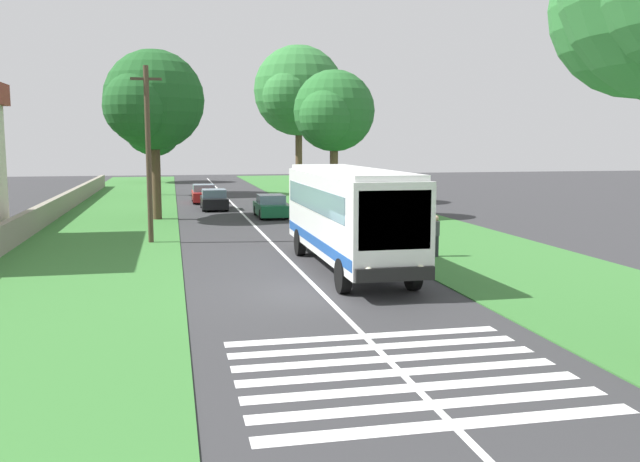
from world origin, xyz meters
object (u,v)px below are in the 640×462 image
Objects in this scene: roadside_tree_right_0 at (296,94)px; trailing_car_2 at (204,194)px; trailing_car_0 at (271,207)px; coach_bus at (348,212)px; roadside_tree_left_1 at (150,97)px; trailing_car_1 at (214,200)px; roadside_tree_left_0 at (151,103)px; utility_pole at (148,152)px; pedestrian at (435,235)px; roadside_tree_right_1 at (332,113)px; roadside_tree_left_2 at (153,131)px.

trailing_car_2 is at bearing 78.21° from roadside_tree_right_0.
trailing_car_0 is 12.07m from trailing_car_2.
coach_bus is 2.60× the size of trailing_car_2.
trailing_car_0 is at bearing -159.14° from roadside_tree_left_1.
trailing_car_0 is at bearing -150.88° from trailing_car_1.
trailing_car_1 is 0.42× the size of roadside_tree_left_0.
trailing_car_2 is (11.51, 3.63, 0.00)m from trailing_car_0.
trailing_car_1 is 0.53× the size of utility_pole.
pedestrian is (-16.65, -11.56, -6.09)m from roadside_tree_left_0.
roadside_tree_right_1 reaches higher than pedestrian.
roadside_tree_right_1 is at bearing -11.19° from coach_bus.
roadside_tree_left_1 reaches higher than roadside_tree_left_2.
roadside_tree_left_0 is at bearing 88.58° from trailing_car_0.
trailing_car_1 is at bearing 122.90° from roadside_tree_right_0.
trailing_car_1 is at bearing -175.62° from trailing_car_2.
utility_pole is 4.80× the size of pedestrian.
roadside_tree_right_0 is at bearing -6.43° from coach_bus.
pedestrian is at bearing -164.86° from trailing_car_0.
roadside_tree_left_0 is 0.85× the size of roadside_tree_right_0.
trailing_car_2 is 13.44m from roadside_tree_left_0.
roadside_tree_left_1 is at bearing 28.31° from roadside_tree_right_1.
trailing_car_0 is 6.93m from roadside_tree_right_1.
trailing_car_2 is 2.54× the size of pedestrian.
trailing_car_1 is at bearing 29.12° from trailing_car_0.
coach_bus is at bearing -158.27° from roadside_tree_left_0.
roadside_tree_left_0 is (18.50, 7.37, 4.85)m from coach_bus.
utility_pole is at bearing -179.71° from roadside_tree_left_0.
roadside_tree_left_2 is at bearing 1.37° from roadside_tree_left_0.
coach_bus is 20.50m from roadside_tree_left_0.
trailing_car_2 is at bearing 30.42° from roadside_tree_right_1.
trailing_car_1 is 11.06m from roadside_tree_right_0.
utility_pole is at bearing 166.09° from trailing_car_1.
trailing_car_1 is at bearing -171.91° from roadside_tree_left_2.
roadside_tree_left_2 reaches higher than trailing_car_2.
roadside_tree_left_0 is at bearing -178.63° from roadside_tree_left_2.
trailing_car_0 is (18.32, 0.27, -1.48)m from coach_bus.
roadside_tree_left_2 reaches higher than trailing_car_1.
roadside_tree_left_2 is (19.89, 0.39, -2.68)m from roadside_tree_left_1.
roadside_tree_left_1 is 1.35× the size of roadside_tree_left_2.
trailing_car_1 and trailing_car_2 have the same top height.
roadside_tree_right_0 is at bearing 2.15° from pedestrian.
trailing_car_0 is 2.54× the size of pedestrian.
roadside_tree_left_1 reaches higher than coach_bus.
roadside_tree_right_1 reaches higher than coach_bus.
trailing_car_1 is 0.47× the size of roadside_tree_left_2.
utility_pole is (-15.61, 3.87, 3.57)m from trailing_car_1.
roadside_tree_right_1 reaches higher than trailing_car_1.
trailing_car_1 is at bearing -35.21° from roadside_tree_left_0.
pedestrian is at bearing -119.80° from utility_pole.
coach_bus is 24.34m from trailing_car_1.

